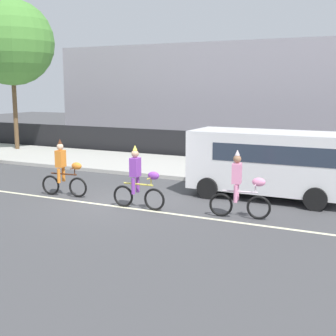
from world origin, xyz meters
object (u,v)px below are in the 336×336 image
at_px(parade_cyclist_pink, 241,188).
at_px(parade_cyclist_purple, 139,181).
at_px(parked_van_white, 270,159).
at_px(parade_cyclist_orange, 64,171).

bearing_deg(parade_cyclist_pink, parade_cyclist_purple, -172.85).
relative_size(parade_cyclist_purple, parade_cyclist_pink, 1.00).
relative_size(parade_cyclist_pink, parked_van_white, 0.38).
bearing_deg(parade_cyclist_pink, parade_cyclist_orange, -179.58).
bearing_deg(parked_van_white, parade_cyclist_purple, -135.27).
distance_m(parade_cyclist_orange, parade_cyclist_purple, 3.06).
height_order(parade_cyclist_pink, parked_van_white, parked_van_white).
distance_m(parade_cyclist_purple, parade_cyclist_pink, 3.04).
height_order(parade_cyclist_orange, parked_van_white, parked_van_white).
height_order(parade_cyclist_purple, parade_cyclist_pink, same).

